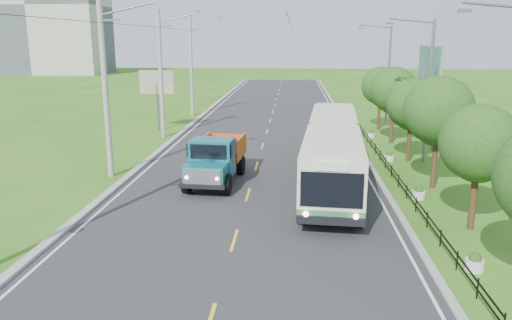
# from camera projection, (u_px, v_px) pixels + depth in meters

# --- Properties ---
(ground) EXTENTS (240.00, 240.00, 0.00)m
(ground) POSITION_uv_depth(u_px,v_px,m) (234.00, 240.00, 19.84)
(ground) COLOR #2D6517
(ground) RESTS_ON ground
(road) EXTENTS (14.00, 120.00, 0.02)m
(road) POSITION_uv_depth(u_px,v_px,m) (264.00, 141.00, 39.22)
(road) COLOR #28282B
(road) RESTS_ON ground
(curb_left) EXTENTS (0.40, 120.00, 0.15)m
(curb_left) POSITION_uv_depth(u_px,v_px,m) (174.00, 139.00, 39.72)
(curb_left) COLOR #9E9E99
(curb_left) RESTS_ON ground
(curb_right) EXTENTS (0.30, 120.00, 0.10)m
(curb_right) POSITION_uv_depth(u_px,v_px,m) (356.00, 142.00, 38.68)
(curb_right) COLOR #9E9E99
(curb_right) RESTS_ON ground
(edge_line_left) EXTENTS (0.12, 120.00, 0.00)m
(edge_line_left) POSITION_uv_depth(u_px,v_px,m) (181.00, 139.00, 39.70)
(edge_line_left) COLOR silver
(edge_line_left) RESTS_ON road
(edge_line_right) EXTENTS (0.12, 120.00, 0.00)m
(edge_line_right) POSITION_uv_depth(u_px,v_px,m) (349.00, 142.00, 38.73)
(edge_line_right) COLOR silver
(edge_line_right) RESTS_ON road
(centre_dash) EXTENTS (0.12, 2.20, 0.00)m
(centre_dash) POSITION_uv_depth(u_px,v_px,m) (234.00, 240.00, 19.83)
(centre_dash) COLOR yellow
(centre_dash) RESTS_ON road
(railing_right) EXTENTS (0.04, 40.00, 0.60)m
(railing_right) POSITION_uv_depth(u_px,v_px,m) (380.00, 156.00, 32.75)
(railing_right) COLOR black
(railing_right) RESTS_ON ground
(pole_near) EXTENTS (3.51, 0.32, 10.00)m
(pole_near) POSITION_uv_depth(u_px,v_px,m) (106.00, 89.00, 27.96)
(pole_near) COLOR gray
(pole_near) RESTS_ON ground
(pole_mid) EXTENTS (3.51, 0.32, 10.00)m
(pole_mid) POSITION_uv_depth(u_px,v_px,m) (161.00, 74.00, 39.59)
(pole_mid) COLOR gray
(pole_mid) RESTS_ON ground
(pole_far) EXTENTS (3.51, 0.32, 10.00)m
(pole_far) POSITION_uv_depth(u_px,v_px,m) (192.00, 66.00, 51.21)
(pole_far) COLOR gray
(pole_far) RESTS_ON ground
(tree_second) EXTENTS (3.18, 3.26, 5.30)m
(tree_second) POSITION_uv_depth(u_px,v_px,m) (479.00, 147.00, 20.36)
(tree_second) COLOR #382314
(tree_second) RESTS_ON ground
(tree_third) EXTENTS (3.60, 3.62, 6.00)m
(tree_third) POSITION_uv_depth(u_px,v_px,m) (439.00, 114.00, 26.07)
(tree_third) COLOR #382314
(tree_third) RESTS_ON ground
(tree_fourth) EXTENTS (3.24, 3.31, 5.40)m
(tree_fourth) POSITION_uv_depth(u_px,v_px,m) (412.00, 107.00, 31.98)
(tree_fourth) COLOR #382314
(tree_fourth) RESTS_ON ground
(tree_fifth) EXTENTS (3.48, 3.52, 5.80)m
(tree_fifth) POSITION_uv_depth(u_px,v_px,m) (394.00, 93.00, 37.73)
(tree_fifth) COLOR #382314
(tree_fifth) RESTS_ON ground
(tree_back) EXTENTS (3.30, 3.36, 5.50)m
(tree_back) POSITION_uv_depth(u_px,v_px,m) (381.00, 88.00, 43.59)
(tree_back) COLOR #382314
(tree_back) RESTS_ON ground
(streetlight_mid) EXTENTS (3.02, 0.20, 9.07)m
(streetlight_mid) POSITION_uv_depth(u_px,v_px,m) (427.00, 86.00, 31.47)
(streetlight_mid) COLOR slate
(streetlight_mid) RESTS_ON ground
(streetlight_far) EXTENTS (3.02, 0.20, 9.07)m
(streetlight_far) POSITION_uv_depth(u_px,v_px,m) (387.00, 72.00, 45.04)
(streetlight_far) COLOR slate
(streetlight_far) RESTS_ON ground
(planter_front) EXTENTS (0.64, 0.64, 0.67)m
(planter_front) POSITION_uv_depth(u_px,v_px,m) (475.00, 263.00, 17.21)
(planter_front) COLOR silver
(planter_front) RESTS_ON ground
(planter_near) EXTENTS (0.64, 0.64, 0.67)m
(planter_near) POSITION_uv_depth(u_px,v_px,m) (419.00, 193.00, 24.96)
(planter_near) COLOR silver
(planter_near) RESTS_ON ground
(planter_mid) EXTENTS (0.64, 0.64, 0.67)m
(planter_mid) POSITION_uv_depth(u_px,v_px,m) (389.00, 157.00, 32.71)
(planter_mid) COLOR silver
(planter_mid) RESTS_ON ground
(planter_far) EXTENTS (0.64, 0.64, 0.67)m
(planter_far) POSITION_uv_depth(u_px,v_px,m) (371.00, 134.00, 40.46)
(planter_far) COLOR silver
(planter_far) RESTS_ON ground
(billboard_left) EXTENTS (3.00, 0.20, 5.20)m
(billboard_left) POSITION_uv_depth(u_px,v_px,m) (157.00, 86.00, 42.87)
(billboard_left) COLOR slate
(billboard_left) RESTS_ON ground
(billboard_right) EXTENTS (0.24, 6.00, 7.30)m
(billboard_right) POSITION_uv_depth(u_px,v_px,m) (429.00, 73.00, 37.06)
(billboard_right) COLOR slate
(billboard_right) RESTS_ON ground
(apartment_near) EXTENTS (28.00, 14.00, 30.00)m
(apartment_near) POSITION_uv_depth(u_px,v_px,m) (41.00, 6.00, 112.36)
(apartment_near) COLOR #B7B2A3
(apartment_near) RESTS_ON ground
(bus) EXTENTS (4.05, 17.13, 3.27)m
(bus) POSITION_uv_depth(u_px,v_px,m) (333.00, 147.00, 27.67)
(bus) COLOR #2E7343
(bus) RESTS_ON ground
(dump_truck) EXTENTS (2.85, 6.41, 2.63)m
(dump_truck) POSITION_uv_depth(u_px,v_px,m) (216.00, 156.00, 27.55)
(dump_truck) COLOR #125F6F
(dump_truck) RESTS_ON ground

